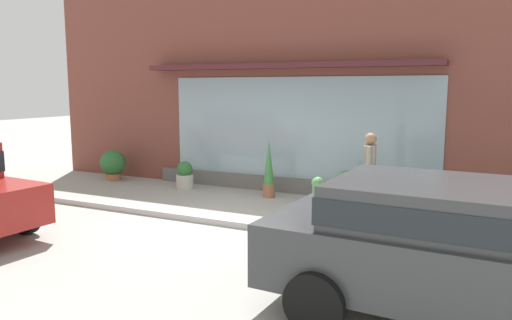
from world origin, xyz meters
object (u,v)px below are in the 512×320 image
Objects in this scene: parked_car_dark_gray at (458,244)px; potted_plant_window_center at (347,187)px; fire_hydrant at (317,198)px; potted_plant_by_entrance at (410,201)px; pedestrian_with_handbag at (369,169)px; potted_plant_trailing_edge at (113,164)px; potted_plant_window_right at (185,175)px; potted_plant_doorstep at (269,170)px.

potted_plant_window_center is (-2.46, 4.55, -0.45)m from parked_car_dark_gray.
fire_hydrant reaches higher than potted_plant_by_entrance.
pedestrian_with_handbag is (0.87, 0.44, 0.55)m from fire_hydrant.
pedestrian_with_handbag is 2.04× the size of potted_plant_trailing_edge.
potted_plant_window_right is (-4.85, 0.96, -0.65)m from pedestrian_with_handbag.
potted_plant_window_center is at bearing 120.94° from parked_car_dark_gray.
pedestrian_with_handbag is 0.39× the size of parked_car_dark_gray.
potted_plant_by_entrance is 1.29m from potted_plant_window_center.
potted_plant_by_entrance is (0.65, 0.79, -0.71)m from pedestrian_with_handbag.
parked_car_dark_gray is (2.69, -3.32, 0.45)m from fire_hydrant.
potted_plant_window_center is (0.23, 1.24, 0.01)m from fire_hydrant.
potted_plant_by_entrance is at bearing 39.01° from fire_hydrant.
potted_plant_window_right is (2.42, -0.10, -0.11)m from potted_plant_trailing_edge.
potted_plant_trailing_edge is 1.04× the size of potted_plant_window_center.
parked_car_dark_gray is 6.43m from potted_plant_doorstep.
fire_hydrant is 1.06× the size of potted_plant_window_center.
potted_plant_window_center is at bearing -2.24° from potted_plant_window_right.
parked_car_dark_gray is 10.30m from potted_plant_trailing_edge.
fire_hydrant is 0.20× the size of parked_car_dark_gray.
pedestrian_with_handbag is 1.24m from potted_plant_by_entrance.
fire_hydrant is 1.03× the size of potted_plant_trailing_edge.
parked_car_dark_gray is at bearing -35.26° from potted_plant_window_right.
potted_plant_window_right is at bearing -2.34° from potted_plant_trailing_edge.
potted_plant_doorstep is at bearing 139.81° from fire_hydrant.
pedestrian_with_handbag reaches higher than parked_car_dark_gray.
potted_plant_by_entrance is 0.81× the size of potted_plant_window_right.
potted_plant_by_entrance is 7.93m from potted_plant_trailing_edge.
fire_hydrant is 0.63× the size of potted_plant_doorstep.
pedestrian_with_handbag is 1.15m from potted_plant_window_center.
pedestrian_with_handbag is 2.43× the size of potted_plant_window_right.
potted_plant_window_center is 4.22m from potted_plant_window_right.
fire_hydrant is 4.30m from parked_car_dark_gray.
potted_plant_doorstep reaches higher than potted_plant_trailing_edge.
potted_plant_by_entrance is 0.42× the size of potted_plant_doorstep.
potted_plant_doorstep is (-4.36, 4.72, -0.23)m from parked_car_dark_gray.
potted_plant_trailing_edge is at bearing 177.72° from potted_plant_window_center.
potted_plant_trailing_edge reaches higher than potted_plant_window_center.
parked_car_dark_gray is at bearing -47.31° from potted_plant_doorstep.
potted_plant_trailing_edge is at bearing 178.86° from potted_plant_doorstep.
potted_plant_trailing_edge is (-6.40, 1.50, 0.01)m from fire_hydrant.
potted_plant_window_right is (-3.98, 1.40, -0.10)m from fire_hydrant.
potted_plant_doorstep is 1.94× the size of potted_plant_window_right.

